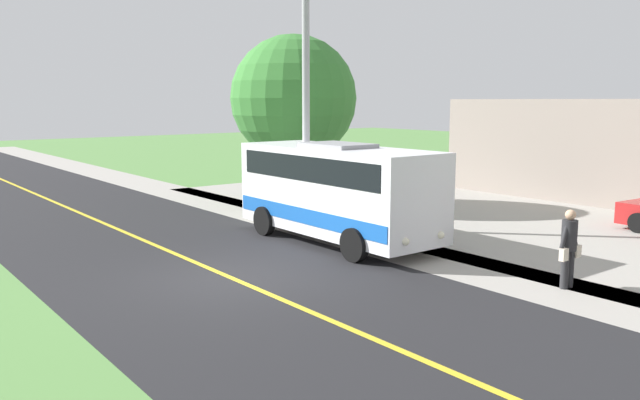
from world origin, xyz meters
TOP-DOWN VIEW (x-y plane):
  - ground_plane at (0.00, 0.00)m, footprint 120.00×120.00m
  - road_surface at (0.00, 0.00)m, footprint 8.00×100.00m
  - sidewalk at (-5.20, 0.00)m, footprint 2.40×100.00m
  - parking_lot_surface at (-12.40, 3.00)m, footprint 14.00×36.00m
  - road_centre_line at (0.00, 0.00)m, footprint 0.16×100.00m
  - shuttle_bus_front at (-4.48, -1.44)m, footprint 2.60×6.98m
  - pedestrian_with_bags at (-5.52, 5.36)m, footprint 0.72×0.34m
  - street_light_pole at (-4.88, -3.67)m, footprint 1.97×0.24m
  - tree_curbside at (-7.40, -7.69)m, footprint 4.93×4.93m

SIDE VIEW (x-z plane):
  - ground_plane at x=0.00m, z-range 0.00..0.00m
  - sidewalk at x=-5.20m, z-range 0.00..0.01m
  - parking_lot_surface at x=-12.40m, z-range 0.00..0.01m
  - road_surface at x=0.00m, z-range 0.00..0.01m
  - road_centre_line at x=0.00m, z-range 0.01..0.01m
  - pedestrian_with_bags at x=-5.52m, z-range 0.07..1.85m
  - shuttle_bus_front at x=-4.48m, z-range 0.14..3.07m
  - tree_curbside at x=-7.40m, z-range 0.88..7.58m
  - street_light_pole at x=-4.88m, z-range 0.41..8.71m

